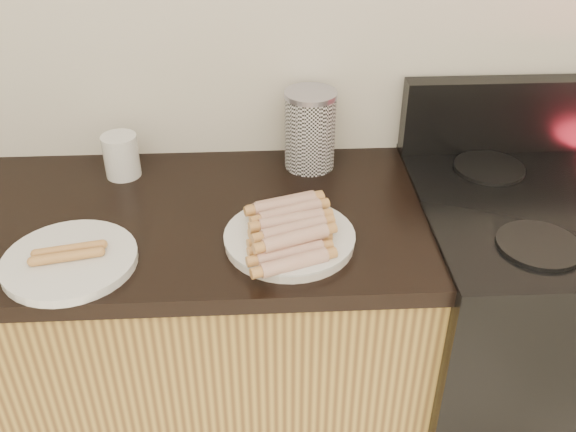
{
  "coord_description": "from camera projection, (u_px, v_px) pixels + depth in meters",
  "views": [
    {
      "loc": [
        0.02,
        0.43,
        1.72
      ],
      "look_at": [
        0.08,
        1.62,
        0.93
      ],
      "focal_mm": 40.0,
      "sensor_mm": 36.0,
      "label": 1
    }
  ],
  "objects": [
    {
      "name": "hotdog_pile",
      "position": [
        290.0,
        227.0,
        1.38
      ],
      "size": [
        0.14,
        0.3,
        0.06
      ],
      "rotation": [
        0.0,
        0.0,
        0.29
      ],
      "color": "#98332E",
      "rests_on": "main_plate"
    },
    {
      "name": "side_plate",
      "position": [
        70.0,
        261.0,
        1.33
      ],
      "size": [
        0.35,
        0.35,
        0.02
      ],
      "primitive_type": "cylinder",
      "rotation": [
        0.0,
        0.0,
        -0.3
      ],
      "color": "white",
      "rests_on": "counter_slab"
    },
    {
      "name": "burner_far_left",
      "position": [
        489.0,
        168.0,
        1.65
      ],
      "size": [
        0.18,
        0.18,
        0.01
      ],
      "primitive_type": "cylinder",
      "color": "black",
      "rests_on": "stove"
    },
    {
      "name": "canister",
      "position": [
        310.0,
        130.0,
        1.64
      ],
      "size": [
        0.13,
        0.13,
        0.21
      ],
      "rotation": [
        0.0,
        0.0,
        -0.16
      ],
      "color": "silver",
      "rests_on": "counter_slab"
    },
    {
      "name": "stove",
      "position": [
        540.0,
        341.0,
        1.77
      ],
      "size": [
        0.76,
        0.65,
        0.91
      ],
      "color": "black",
      "rests_on": "floor"
    },
    {
      "name": "main_plate",
      "position": [
        289.0,
        240.0,
        1.4
      ],
      "size": [
        0.29,
        0.29,
        0.02
      ],
      "primitive_type": "cylinder",
      "rotation": [
        0.0,
        0.0,
        0.02
      ],
      "color": "white",
      "rests_on": "counter_slab"
    },
    {
      "name": "cabinet_base",
      "position": [
        0.0,
        365.0,
        1.73
      ],
      "size": [
        2.2,
        0.59,
        0.86
      ],
      "primitive_type": "cube",
      "color": "#AC8839",
      "rests_on": "floor"
    },
    {
      "name": "stove_panel",
      "position": [
        544.0,
        114.0,
        1.7
      ],
      "size": [
        0.76,
        0.06,
        0.2
      ],
      "primitive_type": "cube",
      "color": "black",
      "rests_on": "stove"
    },
    {
      "name": "wall_back",
      "position": [
        247.0,
        3.0,
        1.54
      ],
      "size": [
        4.0,
        0.04,
        2.6
      ],
      "primitive_type": "cube",
      "color": "silver",
      "rests_on": "ground"
    },
    {
      "name": "plain_sausages",
      "position": [
        68.0,
        253.0,
        1.32
      ],
      "size": [
        0.14,
        0.07,
        0.02
      ],
      "rotation": [
        0.0,
        0.0,
        0.2
      ],
      "color": "tan",
      "rests_on": "side_plate"
    },
    {
      "name": "burner_near_left",
      "position": [
        539.0,
        245.0,
        1.37
      ],
      "size": [
        0.18,
        0.18,
        0.01
      ],
      "primitive_type": "cylinder",
      "color": "black",
      "rests_on": "stove"
    },
    {
      "name": "mug",
      "position": [
        121.0,
        156.0,
        1.62
      ],
      "size": [
        0.11,
        0.11,
        0.11
      ],
      "primitive_type": "cylinder",
      "rotation": [
        0.0,
        0.0,
        -0.3
      ],
      "color": "white",
      "rests_on": "counter_slab"
    }
  ]
}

